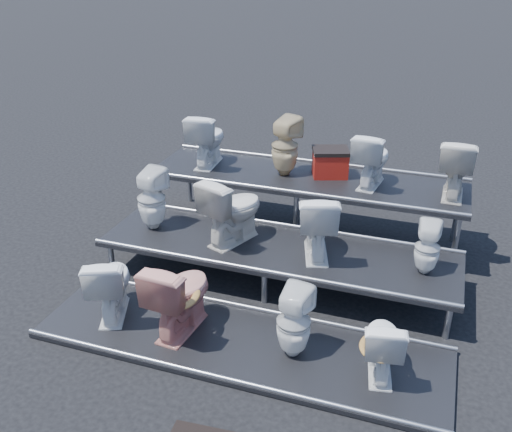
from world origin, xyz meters
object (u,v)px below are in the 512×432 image
(toilet_3, at_px, (382,344))
(toilet_5, at_px, (233,209))
(toilet_0, at_px, (110,284))
(toilet_9, at_px, (285,146))
(toilet_11, at_px, (456,167))
(toilet_4, at_px, (152,199))
(red_crate, at_px, (330,164))
(toilet_8, at_px, (207,139))
(toilet_2, at_px, (294,322))
(toilet_1, at_px, (180,294))
(toilet_10, at_px, (372,159))
(toilet_6, at_px, (317,223))
(toilet_7, at_px, (427,248))

(toilet_3, height_order, toilet_5, toilet_5)
(toilet_0, xyz_separation_m, toilet_5, (0.90, 1.30, 0.43))
(toilet_9, relative_size, toilet_11, 1.06)
(toilet_5, bearing_deg, toilet_4, 21.33)
(toilet_4, xyz_separation_m, red_crate, (1.91, 1.45, 0.18))
(toilet_8, relative_size, toilet_9, 0.95)
(toilet_2, bearing_deg, toilet_9, -62.93)
(toilet_1, height_order, toilet_2, toilet_1)
(toilet_3, xyz_separation_m, toilet_10, (-0.56, 2.60, 0.83))
(toilet_0, bearing_deg, toilet_1, 157.72)
(toilet_1, distance_m, toilet_3, 2.05)
(toilet_1, bearing_deg, toilet_4, -47.80)
(toilet_5, xyz_separation_m, toilet_6, (1.01, 0.00, -0.02))
(toilet_3, bearing_deg, toilet_0, -10.34)
(toilet_2, xyz_separation_m, red_crate, (-0.28, 2.75, 0.59))
(toilet_8, xyz_separation_m, toilet_11, (3.30, 0.00, 0.00))
(toilet_0, distance_m, red_crate, 3.30)
(toilet_2, relative_size, toilet_9, 0.94)
(toilet_3, xyz_separation_m, toilet_9, (-1.71, 2.60, 0.87))
(toilet_3, distance_m, red_crate, 3.03)
(toilet_5, height_order, toilet_9, toilet_9)
(toilet_6, distance_m, toilet_9, 1.56)
(toilet_3, distance_m, toilet_4, 3.33)
(toilet_0, relative_size, toilet_7, 1.26)
(toilet_1, height_order, toilet_6, toilet_6)
(toilet_5, bearing_deg, toilet_6, -158.67)
(toilet_2, bearing_deg, toilet_7, -121.93)
(toilet_7, bearing_deg, toilet_5, 0.32)
(toilet_1, height_order, toilet_5, toilet_5)
(toilet_2, relative_size, toilet_4, 0.96)
(toilet_6, bearing_deg, toilet_8, -51.44)
(toilet_2, xyz_separation_m, toilet_10, (0.28, 2.60, 0.79))
(toilet_4, distance_m, toilet_5, 1.07)
(toilet_1, bearing_deg, toilet_2, -175.17)
(toilet_0, distance_m, toilet_10, 3.56)
(toilet_0, height_order, toilet_10, toilet_10)
(toilet_9, bearing_deg, toilet_6, 141.03)
(toilet_11, bearing_deg, toilet_7, 82.60)
(toilet_4, xyz_separation_m, toilet_7, (3.30, 0.00, -0.09))
(toilet_5, xyz_separation_m, toilet_9, (0.25, 1.30, 0.38))
(toilet_2, bearing_deg, toilet_10, -87.58)
(toilet_8, bearing_deg, toilet_0, 86.00)
(red_crate, bearing_deg, toilet_0, -141.63)
(toilet_5, relative_size, toilet_10, 1.15)
(toilet_9, bearing_deg, red_crate, -145.47)
(toilet_7, distance_m, red_crate, 2.02)
(toilet_9, distance_m, toilet_10, 1.15)
(toilet_3, bearing_deg, toilet_5, -43.86)
(toilet_10, bearing_deg, toilet_5, 50.20)
(red_crate, bearing_deg, toilet_3, -87.07)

